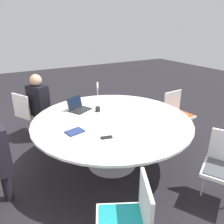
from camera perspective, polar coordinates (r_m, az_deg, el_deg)
The scene contains 11 objects.
ground_plane at distance 3.45m, azimuth -0.00°, elevation -13.17°, with size 16.00×16.00×0.00m, color black.
conference_table at distance 3.12m, azimuth -0.00°, elevation -3.33°, with size 2.22×2.22×0.75m.
chair_0 at distance 4.29m, azimuth -21.04°, elevation 0.28°, with size 0.58×0.58×0.85m.
chair_2 at distance 2.01m, azimuth 4.56°, elevation -25.80°, with size 0.58×0.57×0.85m.
chair_4 at distance 4.17m, azimuth 16.57°, elevation 0.23°, with size 0.45×0.47×0.85m.
chair_5 at distance 4.55m, azimuth -2.08°, elevation 2.98°, with size 0.58×0.57×0.85m.
person_0 at distance 4.09m, azimuth -18.46°, elevation 2.52°, with size 0.42×0.36×1.20m.
laptop at distance 3.41m, azimuth -8.89°, elevation 1.38°, with size 0.36×0.38×0.21m.
spiral_notebook at distance 2.73m, azimuth -9.69°, elevation -5.07°, with size 0.19×0.24×0.02m.
coffee_cup at distance 3.32m, azimuth -3.73°, elevation 0.75°, with size 0.07×0.07×0.08m.
cell_phone at distance 2.58m, azimuth -1.43°, elevation -6.66°, with size 0.10×0.15×0.01m.
Camera 1 is at (-2.45, 1.40, 1.99)m, focal length 35.00 mm.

